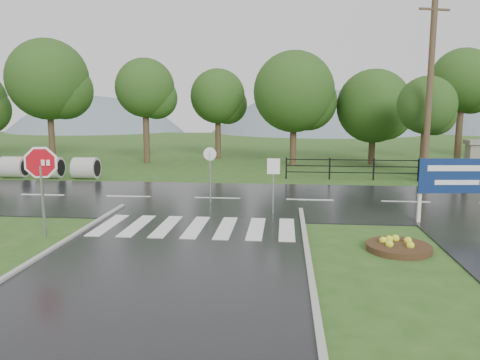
# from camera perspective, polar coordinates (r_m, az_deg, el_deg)

# --- Properties ---
(ground) EXTENTS (120.00, 120.00, 0.00)m
(ground) POSITION_cam_1_polar(r_m,az_deg,el_deg) (11.03, -10.37, -12.58)
(ground) COLOR #2A4F1A
(ground) RESTS_ON ground
(main_road) EXTENTS (90.00, 8.00, 0.04)m
(main_road) POSITION_cam_1_polar(r_m,az_deg,el_deg) (20.46, -2.76, -2.33)
(main_road) COLOR black
(main_road) RESTS_ON ground
(walkway) EXTENTS (2.20, 11.00, 0.04)m
(walkway) POSITION_cam_1_polar(r_m,az_deg,el_deg) (15.48, 26.71, -7.06)
(walkway) COLOR #232326
(walkway) RESTS_ON ground
(crosswalk) EXTENTS (6.50, 2.80, 0.02)m
(crosswalk) POSITION_cam_1_polar(r_m,az_deg,el_deg) (15.64, -5.39, -5.72)
(crosswalk) COLOR silver
(crosswalk) RESTS_ON ground
(pillar_west) EXTENTS (1.00, 1.00, 2.24)m
(pillar_west) POSITION_cam_1_polar(r_m,az_deg,el_deg) (27.90, 26.70, 2.21)
(pillar_west) COLOR gray
(pillar_west) RESTS_ON ground
(fence_west) EXTENTS (9.58, 0.08, 1.20)m
(fence_west) POSITION_cam_1_polar(r_m,az_deg,el_deg) (26.51, 15.99, 1.53)
(fence_west) COLOR black
(fence_west) RESTS_ON ground
(hills) EXTENTS (102.00, 48.00, 48.00)m
(hills) POSITION_cam_1_polar(r_m,az_deg,el_deg) (77.37, 5.76, -5.64)
(hills) COLOR slate
(hills) RESTS_ON ground
(treeline) EXTENTS (83.20, 5.20, 10.00)m
(treeline) POSITION_cam_1_polar(r_m,az_deg,el_deg) (34.14, 2.26, 2.26)
(treeline) COLOR #1F4014
(treeline) RESTS_ON ground
(culvert_pipes) EXTENTS (9.70, 1.20, 1.20)m
(culvert_pipes) POSITION_cam_1_polar(r_m,az_deg,el_deg) (29.33, -25.81, 1.42)
(culvert_pipes) COLOR #9E9B93
(culvert_pipes) RESTS_ON ground
(stop_sign) EXTENTS (1.29, 0.38, 3.00)m
(stop_sign) POSITION_cam_1_polar(r_m,az_deg,el_deg) (15.41, -23.09, 0.99)
(stop_sign) COLOR #939399
(stop_sign) RESTS_ON ground
(estate_billboard) EXTENTS (2.59, 0.31, 2.27)m
(estate_billboard) POSITION_cam_1_polar(r_m,az_deg,el_deg) (17.50, 24.92, 0.08)
(estate_billboard) COLOR silver
(estate_billboard) RESTS_ON ground
(flower_bed) EXTENTS (1.80, 1.80, 0.36)m
(flower_bed) POSITION_cam_1_polar(r_m,az_deg,el_deg) (14.01, 18.77, -7.63)
(flower_bed) COLOR #332111
(flower_bed) RESTS_ON ground
(reg_sign_small) EXTENTS (0.47, 0.06, 2.12)m
(reg_sign_small) POSITION_cam_1_polar(r_m,az_deg,el_deg) (17.27, 4.10, 0.60)
(reg_sign_small) COLOR #939399
(reg_sign_small) RESTS_ON ground
(reg_sign_round) EXTENTS (0.55, 0.10, 2.36)m
(reg_sign_round) POSITION_cam_1_polar(r_m,az_deg,el_deg) (19.27, -3.67, 1.41)
(reg_sign_round) COLOR #939399
(reg_sign_round) RESTS_ON ground
(utility_pole_east) EXTENTS (1.65, 0.62, 9.56)m
(utility_pole_east) POSITION_cam_1_polar(r_m,az_deg,el_deg) (26.42, 22.11, 10.19)
(utility_pole_east) COLOR #473523
(utility_pole_east) RESTS_ON ground
(entrance_tree_left) EXTENTS (3.25, 3.25, 5.69)m
(entrance_tree_left) POSITION_cam_1_polar(r_m,az_deg,el_deg) (28.46, 21.81, 8.39)
(entrance_tree_left) COLOR #3D2B1C
(entrance_tree_left) RESTS_ON ground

